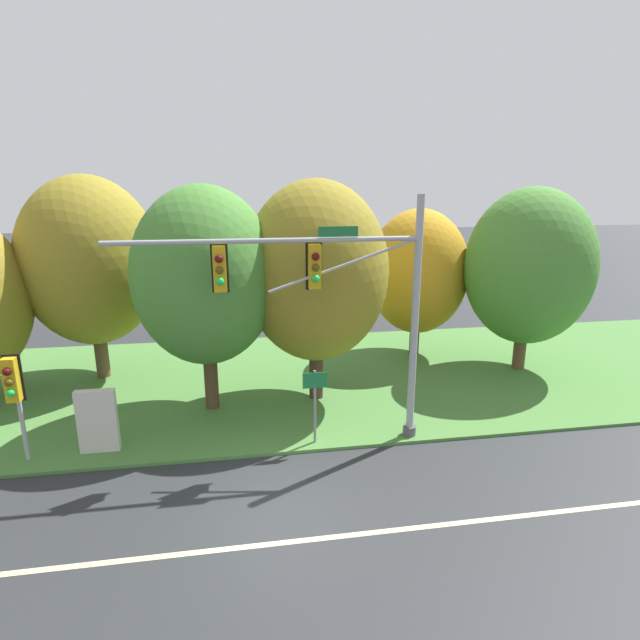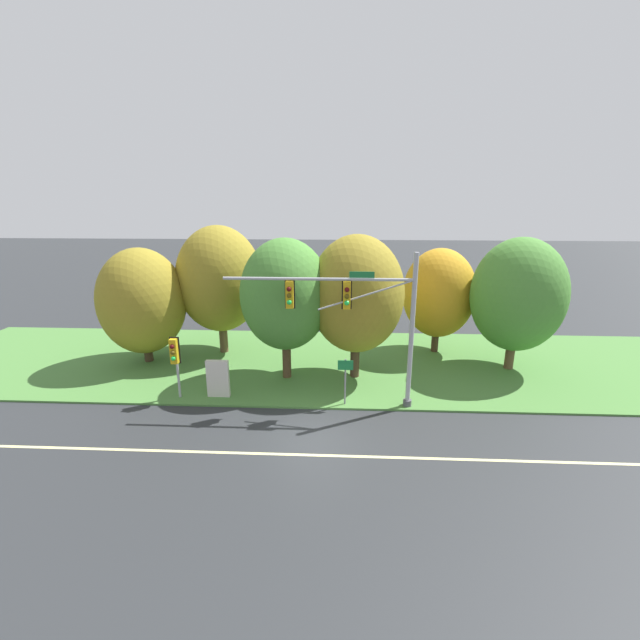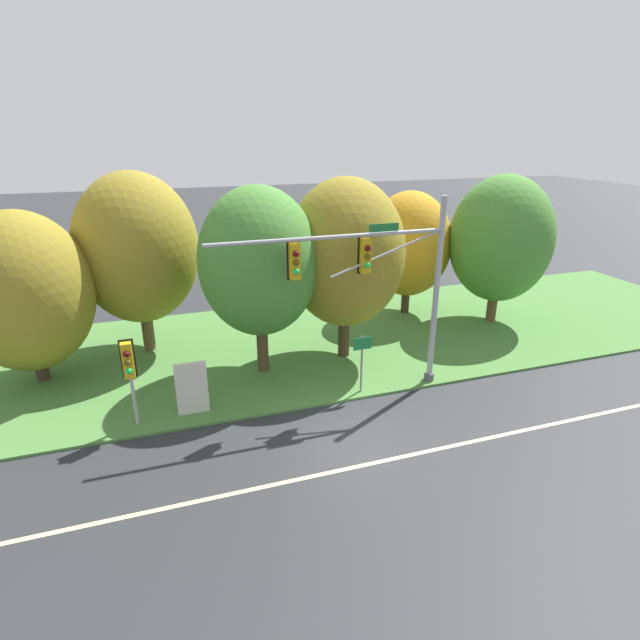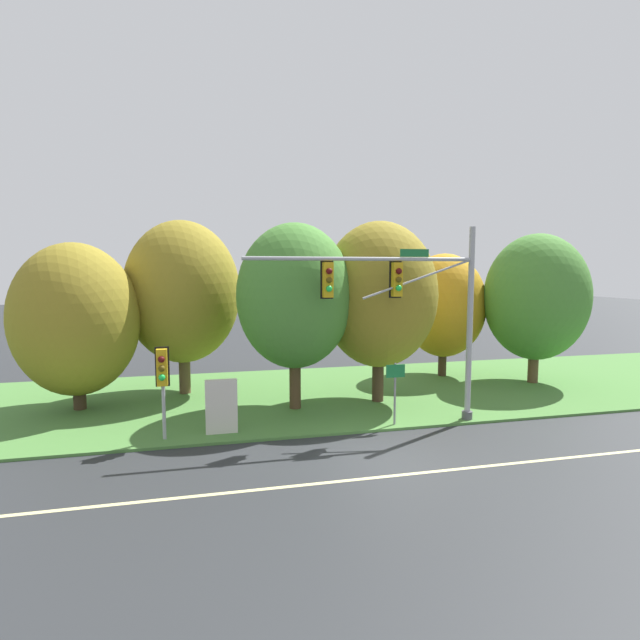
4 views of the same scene
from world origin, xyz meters
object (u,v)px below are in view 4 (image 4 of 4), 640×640
Objects in this scene: pedestrian_signal_near_kerb at (162,373)px; info_kiosk at (221,407)px; traffic_signal_mast at (412,300)px; route_sign_post at (395,384)px; tree_nearest_road at (76,320)px; tree_tall_centre at (444,306)px; tree_behind_signpost at (295,296)px; tree_mid_verge at (379,295)px; tree_left_of_mast at (183,292)px; tree_right_far at (536,297)px.

pedestrian_signal_near_kerb reaches higher than info_kiosk.
traffic_signal_mast is 3.78× the size of route_sign_post.
pedestrian_signal_near_kerb is 0.47× the size of tree_nearest_road.
tree_behind_signpost is at bearing -153.65° from tree_tall_centre.
traffic_signal_mast reaches higher than route_sign_post.
pedestrian_signal_near_kerb is at bearing -160.19° from tree_mid_verge.
info_kiosk is (-6.82, -2.80, -3.69)m from tree_mid_verge.
tree_mid_verge is (8.73, 3.14, 2.33)m from pedestrian_signal_near_kerb.
route_sign_post is at bearing -99.53° from tree_mid_verge.
tree_left_of_mast reaches higher than tree_mid_verge.
tree_mid_verge reaches higher than tree_right_far.
tree_mid_verge is at bearing 90.66° from traffic_signal_mast.
tree_tall_centre is at bearing 3.02° from tree_left_of_mast.
tree_nearest_road is at bearing -156.60° from tree_left_of_mast.
tree_mid_verge reaches higher than tree_behind_signpost.
tree_nearest_road is at bearing 179.76° from tree_right_far.
route_sign_post is 11.05m from tree_right_far.
pedestrian_signal_near_kerb is 1.67× the size of info_kiosk.
tree_nearest_road is 7.62m from info_kiosk.
info_kiosk is at bearing -149.98° from tree_tall_centre.
tree_right_far is 3.95× the size of info_kiosk.
info_kiosk is (5.53, -4.46, -2.75)m from tree_nearest_road.
pedestrian_signal_near_kerb is 6.23m from tree_behind_signpost.
tree_mid_verge is (0.56, 3.32, 3.13)m from route_sign_post.
pedestrian_signal_near_kerb is at bearing -152.37° from tree_tall_centre.
traffic_signal_mast is 10.69m from tree_left_of_mast.
tree_nearest_road is 17.76m from tree_tall_centre.
route_sign_post is (8.17, -0.17, -0.79)m from pedestrian_signal_near_kerb.
tree_behind_signpost is at bearing 39.21° from info_kiosk.
tree_behind_signpost is 10.02m from tree_tall_centre.
pedestrian_signal_near_kerb is at bearing -53.01° from tree_nearest_road.
tree_mid_verge is (-0.04, 3.33, 0.03)m from traffic_signal_mast.
route_sign_post is at bearing -1.20° from pedestrian_signal_near_kerb.
tree_mid_verge is 1.03× the size of tree_right_far.
tree_mid_verge reaches higher than tree_nearest_road.
info_kiosk is (-3.10, -2.53, -3.68)m from tree_behind_signpost.
tree_mid_verge is at bearing 4.15° from tree_behind_signpost.
tree_behind_signpost reaches higher than tree_right_far.
traffic_signal_mast is at bearing -21.95° from tree_nearest_road.
pedestrian_signal_near_kerb is 6.18m from tree_nearest_road.
tree_right_far is (17.16, -1.88, -0.35)m from tree_left_of_mast.
traffic_signal_mast is at bearing -39.16° from tree_behind_signpost.
route_sign_post is 0.35× the size of tree_tall_centre.
tree_mid_verge is at bearing -170.01° from tree_right_far.
tree_tall_centre is (5.78, 7.48, 2.29)m from route_sign_post.
pedestrian_signal_near_kerb is at bearing -94.41° from tree_left_of_mast.
tree_nearest_road reaches higher than pedestrian_signal_near_kerb.
tree_tall_centre is 14.20m from info_kiosk.
info_kiosk is (1.91, 0.35, -1.35)m from pedestrian_signal_near_kerb.
tree_tall_centre reaches higher than route_sign_post.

